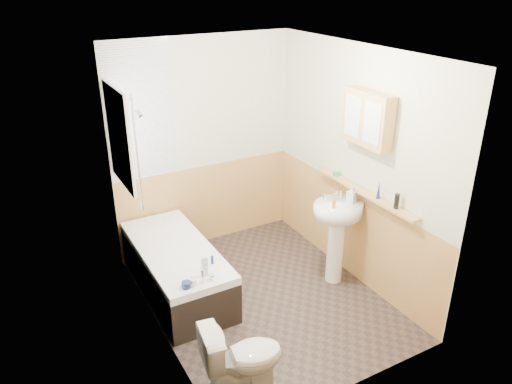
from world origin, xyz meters
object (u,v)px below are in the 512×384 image
sink (337,226)px  pine_shelf (364,192)px  toilet (243,358)px  medicine_cabinet (368,119)px  bathtub (177,268)px

sink → pine_shelf: (0.20, -0.14, 0.40)m
toilet → sink: (1.60, 0.91, 0.34)m
toilet → sink: size_ratio=0.63×
pine_shelf → medicine_cabinet: (-0.03, 0.02, 0.77)m
sink → bathtub: bearing=162.1°
medicine_cabinet → pine_shelf: bearing=-31.1°
toilet → sink: 1.87m
toilet → medicine_cabinet: size_ratio=1.15×
toilet → pine_shelf: size_ratio=0.46×
toilet → medicine_cabinet: bearing=-57.1°
bathtub → sink: size_ratio=1.54×
pine_shelf → medicine_cabinet: medicine_cabinet is taller
toilet → pine_shelf: (1.80, 0.77, 0.74)m
bathtub → toilet: 1.55m
bathtub → sink: (1.57, -0.64, 0.39)m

